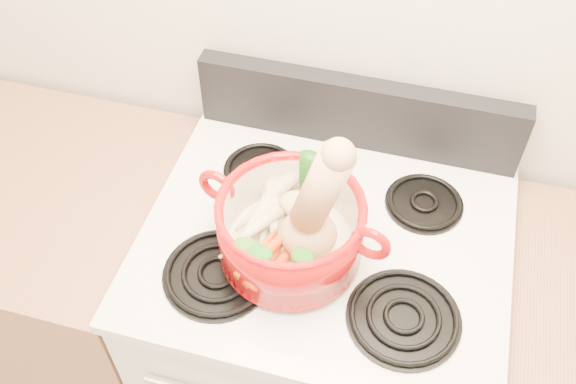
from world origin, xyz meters
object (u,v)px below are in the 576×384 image
(squash, at_px, (310,203))
(leek, at_px, (309,198))
(stove_body, at_px, (318,344))
(dutch_oven, at_px, (291,229))

(squash, distance_m, leek, 0.03)
(squash, bearing_deg, stove_body, 62.40)
(stove_body, xyz_separation_m, leek, (-0.03, -0.06, 0.67))
(stove_body, bearing_deg, leek, -117.20)
(stove_body, xyz_separation_m, dutch_oven, (-0.06, -0.07, 0.58))
(dutch_oven, bearing_deg, stove_body, 60.71)
(dutch_oven, xyz_separation_m, leek, (0.03, 0.02, 0.09))
(stove_body, height_order, squash, squash)
(stove_body, distance_m, leek, 0.67)
(stove_body, xyz_separation_m, squash, (-0.02, -0.08, 0.68))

